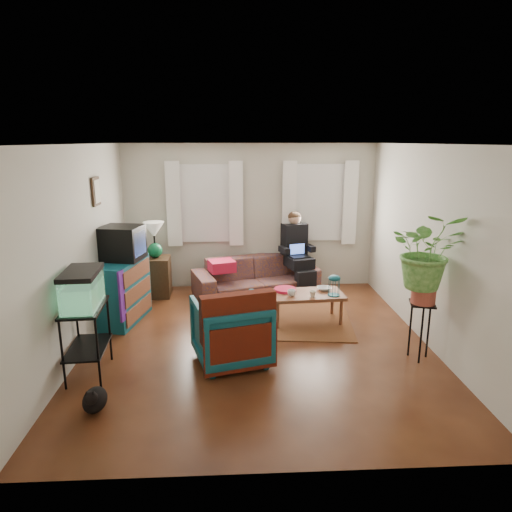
{
  "coord_description": "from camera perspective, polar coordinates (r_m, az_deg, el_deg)",
  "views": [
    {
      "loc": [
        -0.32,
        -5.67,
        2.64
      ],
      "look_at": [
        0.0,
        0.4,
        1.1
      ],
      "focal_mm": 32.0,
      "sensor_mm": 36.0,
      "label": 1
    }
  ],
  "objects": [
    {
      "name": "floor",
      "position": [
        6.26,
        0.19,
        -10.72
      ],
      "size": [
        4.5,
        5.0,
        0.01
      ],
      "primitive_type": "cube",
      "color": "#4F2B14",
      "rests_on": "ground"
    },
    {
      "name": "ceiling",
      "position": [
        5.67,
        0.22,
        13.82
      ],
      "size": [
        4.5,
        5.0,
        0.01
      ],
      "primitive_type": "cube",
      "color": "white",
      "rests_on": "wall_back"
    },
    {
      "name": "wall_back",
      "position": [
        8.28,
        -0.76,
        4.92
      ],
      "size": [
        4.5,
        0.01,
        2.6
      ],
      "primitive_type": "cube",
      "color": "silver",
      "rests_on": "floor"
    },
    {
      "name": "wall_front",
      "position": [
        3.45,
        2.55,
        -8.64
      ],
      "size": [
        4.5,
        0.01,
        2.6
      ],
      "primitive_type": "cube",
      "color": "silver",
      "rests_on": "floor"
    },
    {
      "name": "wall_left",
      "position": [
        6.13,
        -21.28,
        0.62
      ],
      "size": [
        0.01,
        5.0,
        2.6
      ],
      "primitive_type": "cube",
      "color": "silver",
      "rests_on": "floor"
    },
    {
      "name": "wall_right",
      "position": [
        6.36,
        20.88,
        1.12
      ],
      "size": [
        0.01,
        5.0,
        2.6
      ],
      "primitive_type": "cube",
      "color": "silver",
      "rests_on": "floor"
    },
    {
      "name": "window_left",
      "position": [
        8.23,
        -6.37,
        6.53
      ],
      "size": [
        1.08,
        0.04,
        1.38
      ],
      "primitive_type": "cube",
      "color": "white",
      "rests_on": "wall_back"
    },
    {
      "name": "window_right",
      "position": [
        8.37,
        7.88,
        6.61
      ],
      "size": [
        1.08,
        0.04,
        1.38
      ],
      "primitive_type": "cube",
      "color": "white",
      "rests_on": "wall_back"
    },
    {
      "name": "curtains_left",
      "position": [
        8.15,
        -6.4,
        6.46
      ],
      "size": [
        1.36,
        0.06,
        1.5
      ],
      "primitive_type": "cube",
      "color": "white",
      "rests_on": "wall_back"
    },
    {
      "name": "curtains_right",
      "position": [
        8.29,
        7.98,
        6.54
      ],
      "size": [
        1.36,
        0.06,
        1.5
      ],
      "primitive_type": "cube",
      "color": "white",
      "rests_on": "wall_back"
    },
    {
      "name": "picture_frame",
      "position": [
        6.82,
        -19.31,
        7.63
      ],
      "size": [
        0.04,
        0.32,
        0.4
      ],
      "primitive_type": "cube",
      "color": "#3D2616",
      "rests_on": "wall_left"
    },
    {
      "name": "area_rug",
      "position": [
        7.02,
        3.45,
        -7.83
      ],
      "size": [
        2.16,
        1.81,
        0.01
      ],
      "primitive_type": "cube",
      "rotation": [
        0.0,
        0.0,
        -0.11
      ],
      "color": "brown",
      "rests_on": "floor"
    },
    {
      "name": "sofa",
      "position": [
        8.04,
        -0.0,
        -1.78
      ],
      "size": [
        2.32,
        1.46,
        0.85
      ],
      "primitive_type": "imported",
      "rotation": [
        0.0,
        0.0,
        0.3
      ],
      "color": "brown",
      "rests_on": "floor"
    },
    {
      "name": "seated_person",
      "position": [
        8.27,
        5.07,
        0.22
      ],
      "size": [
        0.71,
        0.8,
        1.29
      ],
      "primitive_type": null,
      "rotation": [
        0.0,
        0.0,
        0.3
      ],
      "color": "black",
      "rests_on": "sofa"
    },
    {
      "name": "side_table",
      "position": [
        8.11,
        -12.34,
        -2.55
      ],
      "size": [
        0.48,
        0.48,
        0.69
      ],
      "primitive_type": "cube",
      "rotation": [
        0.0,
        0.0,
        0.03
      ],
      "color": "#392815",
      "rests_on": "floor"
    },
    {
      "name": "table_lamp",
      "position": [
        7.96,
        -12.58,
        1.87
      ],
      "size": [
        0.36,
        0.36,
        0.63
      ],
      "primitive_type": null,
      "rotation": [
        0.0,
        0.0,
        0.03
      ],
      "color": "white",
      "rests_on": "side_table"
    },
    {
      "name": "dresser",
      "position": [
        7.1,
        -16.52,
        -4.22
      ],
      "size": [
        0.72,
        1.12,
        0.93
      ],
      "primitive_type": "cube",
      "rotation": [
        0.0,
        0.0,
        -0.2
      ],
      "color": "#11556B",
      "rests_on": "floor"
    },
    {
      "name": "crt_tv",
      "position": [
        6.99,
        -16.42,
        1.59
      ],
      "size": [
        0.66,
        0.62,
        0.5
      ],
      "primitive_type": "cube",
      "rotation": [
        0.0,
        0.0,
        -0.2
      ],
      "color": "black",
      "rests_on": "dresser"
    },
    {
      "name": "aquarium_stand",
      "position": [
        5.66,
        -20.34,
        -9.89
      ],
      "size": [
        0.46,
        0.77,
        0.83
      ],
      "primitive_type": "cube",
      "rotation": [
        0.0,
        0.0,
        0.07
      ],
      "color": "black",
      "rests_on": "floor"
    },
    {
      "name": "aquarium",
      "position": [
        5.44,
        -20.91,
        -3.78
      ],
      "size": [
        0.41,
        0.7,
        0.44
      ],
      "primitive_type": "cube",
      "rotation": [
        0.0,
        0.0,
        0.07
      ],
      "color": "#7FD899",
      "rests_on": "aquarium_stand"
    },
    {
      "name": "black_cat",
      "position": [
        5.03,
        -19.51,
        -16.33
      ],
      "size": [
        0.26,
        0.37,
        0.3
      ],
      "primitive_type": "ellipsoid",
      "rotation": [
        0.0,
        0.0,
        0.07
      ],
      "color": "black",
      "rests_on": "floor"
    },
    {
      "name": "armchair",
      "position": [
        5.61,
        -3.15,
        -8.94
      ],
      "size": [
        1.03,
        0.99,
        0.87
      ],
      "primitive_type": "imported",
      "rotation": [
        0.0,
        0.0,
        3.42
      ],
      "color": "#135A74",
      "rests_on": "floor"
    },
    {
      "name": "serape_throw",
      "position": [
        5.25,
        -2.17,
        -8.49
      ],
      "size": [
        0.89,
        0.43,
        0.72
      ],
      "primitive_type": "cube",
      "rotation": [
        0.0,
        0.0,
        0.28
      ],
      "color": "#9E0A0A",
      "rests_on": "armchair"
    },
    {
      "name": "coffee_table",
      "position": [
        6.89,
        6.28,
        -6.39
      ],
      "size": [
        1.12,
        0.67,
        0.45
      ],
      "primitive_type": "cube",
      "rotation": [
        0.0,
        0.0,
        0.07
      ],
      "color": "brown",
      "rests_on": "floor"
    },
    {
      "name": "cup_a",
      "position": [
        6.66,
        4.48,
        -4.62
      ],
      "size": [
        0.13,
        0.13,
        0.1
      ],
      "primitive_type": "imported",
      "rotation": [
        0.0,
        0.0,
        0.07
      ],
      "color": "white",
      "rests_on": "coffee_table"
    },
    {
      "name": "cup_b",
      "position": [
        6.65,
        7.1,
        -4.73
      ],
      "size": [
        0.1,
        0.1,
        0.09
      ],
      "primitive_type": "imported",
      "rotation": [
        0.0,
        0.0,
        0.07
      ],
      "color": "beige",
      "rests_on": "coffee_table"
    },
    {
      "name": "bowl",
      "position": [
        6.97,
        8.5,
        -4.06
      ],
      "size": [
        0.23,
        0.23,
        0.05
      ],
      "primitive_type": "imported",
      "rotation": [
        0.0,
        0.0,
        0.07
      ],
      "color": "white",
      "rests_on": "coffee_table"
    },
    {
      "name": "snack_tray",
      "position": [
        6.89,
        3.67,
        -4.21
      ],
      "size": [
        0.36,
        0.36,
        0.04
      ],
      "primitive_type": "cylinder",
      "rotation": [
        0.0,
        0.0,
        0.07
      ],
      "color": "#B21414",
      "rests_on": "coffee_table"
    },
    {
      "name": "birdcage",
      "position": [
        6.73,
        9.74,
        -3.61
      ],
      "size": [
        0.19,
        0.19,
        0.31
      ],
      "primitive_type": null,
      "rotation": [
        0.0,
        0.0,
        0.07
      ],
      "color": "#115B6B",
      "rests_on": "coffee_table"
    },
    {
      "name": "plant_stand",
      "position": [
        6.03,
        19.8,
        -8.82
      ],
      "size": [
        0.38,
        0.38,
        0.73
      ],
      "primitive_type": "cube",
      "rotation": [
        0.0,
        0.0,
        -0.27
      ],
      "color": "black",
      "rests_on": "floor"
    },
    {
      "name": "potted_plant",
      "position": [
        5.76,
        20.53,
        -0.77
      ],
      "size": [
        1.0,
        0.92,
        0.93
      ],
      "primitive_type": "imported",
      "rotation": [
        0.0,
        0.0,
        -0.27
      ],
      "color": "#599947",
      "rests_on": "plant_stand"
    }
  ]
}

